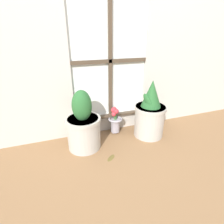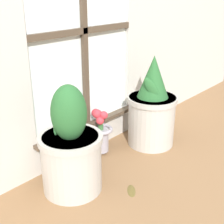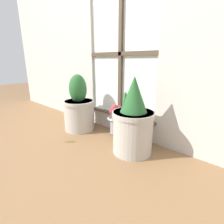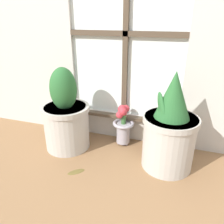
{
  "view_description": "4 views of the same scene",
  "coord_description": "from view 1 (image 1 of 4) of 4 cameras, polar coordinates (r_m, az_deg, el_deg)",
  "views": [
    {
      "loc": [
        -0.59,
        -1.22,
        1.06
      ],
      "look_at": [
        -0.05,
        0.32,
        0.31
      ],
      "focal_mm": 28.0,
      "sensor_mm": 36.0,
      "label": 1
    },
    {
      "loc": [
        -1.29,
        -0.86,
        1.04
      ],
      "look_at": [
        0.06,
        0.35,
        0.3
      ],
      "focal_mm": 50.0,
      "sensor_mm": 36.0,
      "label": 2
    },
    {
      "loc": [
        1.12,
        -0.83,
        0.74
      ],
      "look_at": [
        0.05,
        0.34,
        0.26
      ],
      "focal_mm": 28.0,
      "sensor_mm": 36.0,
      "label": 3
    },
    {
      "loc": [
        0.39,
        -0.98,
        0.9
      ],
      "look_at": [
        -0.04,
        0.33,
        0.29
      ],
      "focal_mm": 35.0,
      "sensor_mm": 36.0,
      "label": 4
    }
  ],
  "objects": [
    {
      "name": "wall_with_window",
      "position": [
        1.86,
        -0.86,
        31.08
      ],
      "size": [
        4.4,
        0.1,
        2.5
      ],
      "color": "beige",
      "rests_on": "ground_plane"
    },
    {
      "name": "fallen_leaf",
      "position": [
        1.66,
        -0.27,
        -14.76
      ],
      "size": [
        0.11,
        0.11,
        0.01
      ],
      "color": "brown",
      "rests_on": "ground_plane"
    },
    {
      "name": "flower_vase",
      "position": [
        1.96,
        1.03,
        -2.71
      ],
      "size": [
        0.16,
        0.16,
        0.31
      ],
      "color": "#99939E",
      "rests_on": "ground_plane"
    },
    {
      "name": "potted_plant_left",
      "position": [
        1.71,
        -9.33,
        -4.55
      ],
      "size": [
        0.34,
        0.34,
        0.6
      ],
      "color": "#B7B2A8",
      "rests_on": "ground_plane"
    },
    {
      "name": "potted_plant_right",
      "position": [
        1.92,
        12.26,
        -0.49
      ],
      "size": [
        0.34,
        0.34,
        0.63
      ],
      "color": "#B7B2A8",
      "rests_on": "ground_plane"
    },
    {
      "name": "ground_plane",
      "position": [
        1.72,
        5.17,
        -13.54
      ],
      "size": [
        10.0,
        10.0,
        0.0
      ],
      "primitive_type": "plane",
      "color": "olive"
    }
  ]
}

